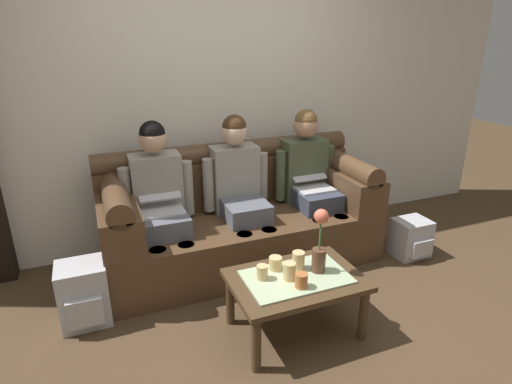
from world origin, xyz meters
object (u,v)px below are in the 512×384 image
at_px(backpack_left, 84,295).
at_px(backpack_right, 411,238).
at_px(cup_near_left, 275,263).
at_px(cup_far_right, 262,272).
at_px(flower_vase, 320,244).
at_px(couch, 240,218).
at_px(cup_far_center, 301,280).
at_px(person_right, 309,176).
at_px(cup_far_left, 298,260).
at_px(cup_near_right, 289,271).
at_px(person_middle, 239,186).
at_px(person_left, 160,197).
at_px(coffee_table, 296,285).

bearing_deg(backpack_left, backpack_right, -1.95).
relative_size(cup_near_left, cup_far_right, 0.94).
relative_size(flower_vase, cup_far_right, 4.67).
bearing_deg(backpack_left, cup_far_right, -27.87).
distance_m(couch, cup_far_center, 1.16).
bearing_deg(person_right, cup_near_left, -128.71).
height_order(flower_vase, cup_far_left, flower_vase).
distance_m(cup_near_right, cup_far_right, 0.17).
distance_m(person_right, backpack_left, 1.99).
bearing_deg(cup_far_left, flower_vase, -34.78).
xyz_separation_m(person_middle, cup_near_right, (-0.05, -1.05, -0.19)).
xyz_separation_m(person_left, cup_far_center, (0.62, -1.15, -0.20)).
bearing_deg(cup_near_right, cup_far_left, 39.91).
bearing_deg(cup_far_right, cup_near_right, -23.08).
bearing_deg(cup_far_left, coffee_table, -124.26).
distance_m(cup_far_center, cup_far_left, 0.21).
height_order(cup_far_center, cup_far_left, cup_far_left).
bearing_deg(person_middle, cup_near_left, -95.39).
height_order(couch, cup_far_left, couch).
bearing_deg(backpack_left, cup_far_left, -22.04).
distance_m(couch, person_left, 0.70).
bearing_deg(cup_near_left, person_middle, 84.61).
height_order(person_middle, flower_vase, person_middle).
bearing_deg(person_middle, person_right, -0.05).
bearing_deg(cup_far_left, cup_far_center, -112.34).
xyz_separation_m(cup_far_left, backpack_right, (1.33, 0.44, -0.31)).
height_order(person_middle, cup_near_left, person_middle).
bearing_deg(person_right, backpack_right, -35.16).
bearing_deg(person_middle, person_left, -179.94).
bearing_deg(backpack_right, cup_near_left, -165.13).
bearing_deg(cup_near_right, cup_far_center, -75.30).
bearing_deg(coffee_table, cup_near_left, 124.80).
xyz_separation_m(person_middle, cup_far_center, (-0.03, -1.15, -0.20)).
relative_size(cup_near_left, cup_far_left, 0.73).
height_order(coffee_table, cup_near_left, cup_near_left).
xyz_separation_m(couch, person_right, (0.64, -0.00, 0.29)).
xyz_separation_m(person_right, flower_vase, (-0.49, -1.03, -0.05)).
height_order(person_left, person_right, same).
xyz_separation_m(coffee_table, cup_far_right, (-0.21, 0.05, 0.11)).
xyz_separation_m(person_right, cup_near_left, (-0.73, -0.91, -0.20)).
height_order(person_left, backpack_left, person_left).
xyz_separation_m(cup_near_left, cup_far_left, (0.14, -0.05, 0.02)).
xyz_separation_m(couch, person_middle, (-0.00, -0.00, 0.29)).
bearing_deg(coffee_table, cup_far_right, 165.87).
relative_size(cup_far_center, backpack_right, 0.27).
bearing_deg(person_right, cup_near_right, -123.70).
height_order(cup_near_left, cup_far_right, cup_far_right).
height_order(cup_near_right, backpack_left, cup_near_right).
relative_size(person_left, cup_far_left, 10.47).
bearing_deg(person_middle, coffee_table, -90.00).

